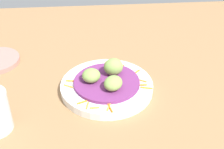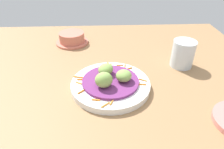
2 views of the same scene
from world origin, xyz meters
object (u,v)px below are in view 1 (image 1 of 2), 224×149
guac_scoop_left (91,75)px  guac_scoop_right (113,67)px  guac_scoop_center (113,83)px  main_plate (106,87)px

guac_scoop_left → guac_scoop_right: size_ratio=0.93×
guac_scoop_center → guac_scoop_right: (6.33, -0.63, 0.57)cm
main_plate → guac_scoop_right: 5.47cm
guac_scoop_center → guac_scoop_right: size_ratio=1.00×
guac_scoop_left → guac_scoop_right: (2.62, -5.80, 0.58)cm
main_plate → guac_scoop_center: 5.06cm
main_plate → guac_scoop_right: size_ratio=4.73×
guac_scoop_left → guac_scoop_center: bearing=-125.7°
main_plate → guac_scoop_right: bearing=-35.7°
main_plate → guac_scoop_center: size_ratio=4.72×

